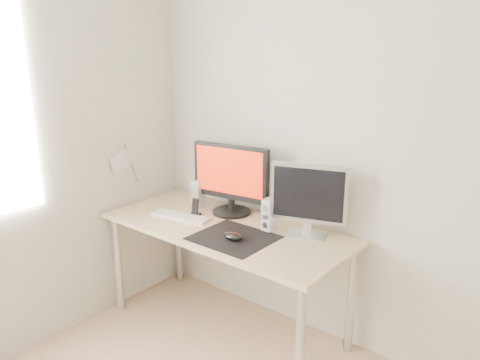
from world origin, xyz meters
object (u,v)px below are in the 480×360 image
Objects in this scene: desk at (225,237)px; phone_dock at (195,210)px; speaker_right at (269,215)px; mouse at (233,236)px; second_monitor at (309,197)px; main_monitor at (231,177)px; speaker_left at (198,194)px; keyboard at (181,216)px.

desk is 0.30m from phone_dock.
desk is 8.07× the size of speaker_right.
phone_dock reaches higher than mouse.
second_monitor reaches higher than desk.
second_monitor is at bearing -1.40° from main_monitor.
desk is 0.44m from speaker_left.
mouse is at bearing -132.48° from second_monitor.
mouse is 0.62× the size of speaker_right.
keyboard is at bearing -127.62° from main_monitor.
mouse is 0.28× the size of second_monitor.
mouse is 0.63m from speaker_left.
speaker_right is 0.54m from phone_dock.
phone_dock is (-0.28, 0.02, 0.11)m from desk.
speaker_left and speaker_right have the same top height.
phone_dock is at bearing -54.13° from speaker_left.
second_monitor is at bearing 17.43° from keyboard.
keyboard is at bearing -167.54° from desk.
main_monitor is 0.32m from phone_dock.
speaker_right is (0.37, -0.08, -0.16)m from main_monitor.
speaker_left is 0.17m from phone_dock.
desk is 0.61m from second_monitor.
mouse is 0.49m from second_monitor.
speaker_right is at bearing 23.97° from desk.
speaker_left is at bearing 176.83° from speaker_right.
speaker_left is at bearing 152.17° from mouse.
second_monitor reaches higher than speaker_left.
phone_dock is at bearing 176.01° from desk.
mouse is 0.08× the size of desk.
mouse is at bearing -48.66° from main_monitor.
mouse is at bearing -105.09° from speaker_right.
main_monitor reaches higher than second_monitor.
second_monitor is at bearing 2.36° from speaker_left.
main_monitor is at bearing 131.34° from mouse.
speaker_right is 0.46× the size of keyboard.
mouse is 0.25m from desk.
speaker_left is 0.62m from speaker_right.
mouse is 1.06× the size of phone_dock.
mouse is 0.51m from keyboard.
speaker_left is at bearing 101.85° from keyboard.
keyboard is at bearing -116.77° from phone_dock.
second_monitor is 0.28m from speaker_right.
desk is 8.07× the size of speaker_left.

